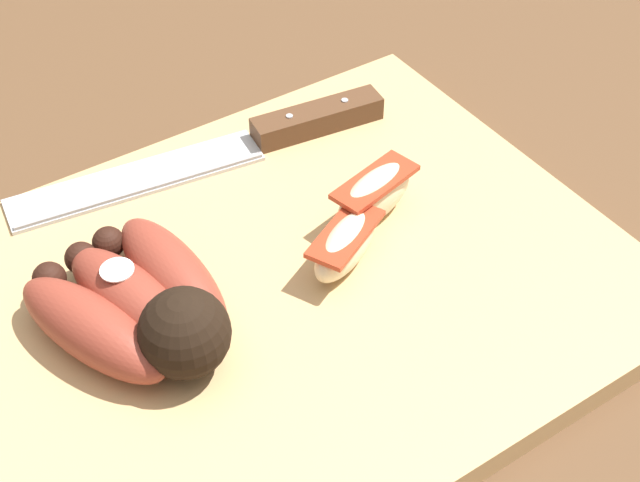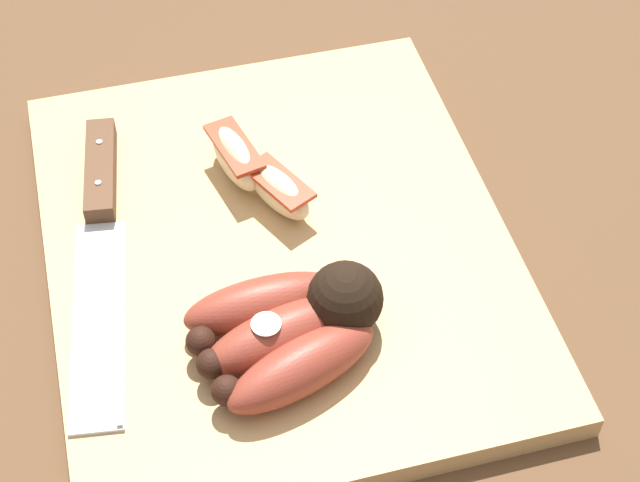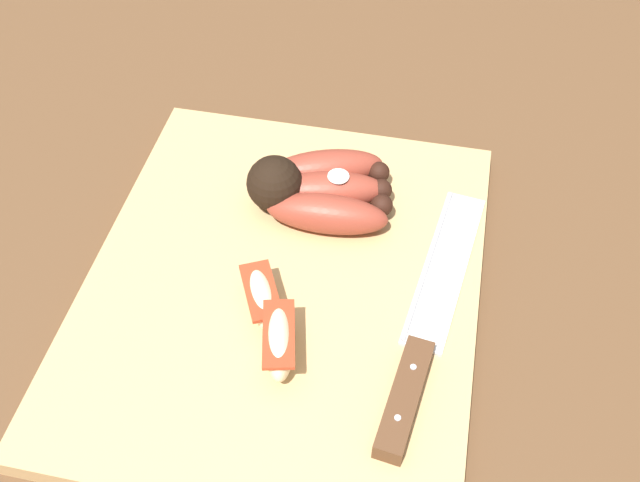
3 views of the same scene
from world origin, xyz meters
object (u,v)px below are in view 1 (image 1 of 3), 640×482
at_px(chefs_knife, 258,139).
at_px(apple_wedge_near, 374,195).
at_px(banana_bunch, 142,306).
at_px(apple_wedge_middle, 344,243).

xyz_separation_m(chefs_knife, apple_wedge_near, (-0.03, 0.11, 0.01)).
distance_m(banana_bunch, chefs_knife, 0.18).
height_order(banana_bunch, apple_wedge_near, banana_bunch).
relative_size(banana_bunch, apple_wedge_middle, 2.00).
bearing_deg(apple_wedge_middle, banana_bunch, -7.91).
distance_m(chefs_knife, apple_wedge_middle, 0.13).
xyz_separation_m(apple_wedge_near, apple_wedge_middle, (0.04, 0.02, -0.00)).
relative_size(banana_bunch, chefs_knife, 0.48).
relative_size(chefs_knife, apple_wedge_middle, 4.13).
height_order(banana_bunch, apple_wedge_middle, banana_bunch).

